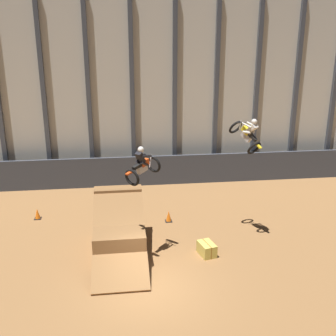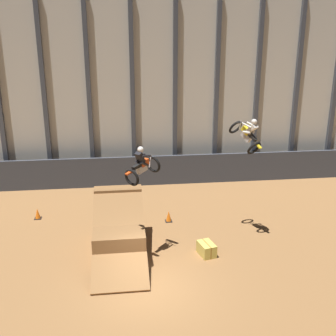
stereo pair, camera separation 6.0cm
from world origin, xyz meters
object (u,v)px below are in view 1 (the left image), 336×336
Objects in this scene: rider_bike_left_air at (142,166)px; traffic_cone_near_ramp at (37,214)px; dirt_ramp at (119,231)px; hay_bale_trackside at (207,249)px; rider_bike_right_air at (247,134)px; traffic_cone_arena_edge at (169,216)px.

traffic_cone_near_ramp is (-5.38, 4.58, -3.87)m from rider_bike_left_air.
dirt_ramp reaches higher than hay_bale_trackside.
rider_bike_right_air is 3.11× the size of traffic_cone_arena_edge.
dirt_ramp is 8.92× the size of traffic_cone_near_ramp.
rider_bike_right_air is 3.11× the size of traffic_cone_near_ramp.
rider_bike_left_air is at bearing -114.39° from traffic_cone_arena_edge.
rider_bike_left_air reaches higher than dirt_ramp.
hay_bale_trackside is at bearing 38.54° from rider_bike_left_air.
rider_bike_right_air is 5.48m from hay_bale_trackside.
hay_bale_trackside is at bearing -30.71° from traffic_cone_near_ramp.
traffic_cone_arena_edge is 0.57× the size of hay_bale_trackside.
rider_bike_left_air is 0.92× the size of rider_bike_right_air.
dirt_ramp is 4.00m from hay_bale_trackside.
hay_bale_trackside is at bearing -171.77° from rider_bike_right_air.
hay_bale_trackside is (8.14, -4.84, -0.00)m from traffic_cone_near_ramp.
rider_bike_left_air is at bearing 165.82° from rider_bike_right_air.
traffic_cone_near_ramp is (-4.33, 3.78, -0.59)m from dirt_ramp.
dirt_ramp is at bearing 164.54° from hay_bale_trackside.
rider_bike_right_air is 11.73m from traffic_cone_near_ramp.
dirt_ramp reaches higher than traffic_cone_near_ramp.
traffic_cone_near_ramp reaches higher than hay_bale_trackside.
rider_bike_left_air is 4.76m from hay_bale_trackside.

